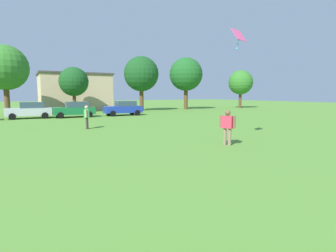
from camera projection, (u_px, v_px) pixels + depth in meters
ground_plane at (40, 122)px, 24.80m from camera, size 160.00×160.00×0.00m
adult_bystander at (227, 124)px, 13.44m from camera, size 0.52×0.76×1.73m
bystander_near_trees at (87, 115)px, 19.81m from camera, size 0.48×0.76×1.69m
kite at (239, 37)px, 14.23m from camera, size 1.07×0.75×1.05m
parked_car_silver_1 at (29, 110)px, 28.27m from camera, size 4.30×2.02×1.68m
parked_car_green_2 at (75, 109)px, 29.79m from camera, size 4.30×2.02×1.68m
parked_car_blue_3 at (124, 108)px, 32.35m from camera, size 4.30×2.02×1.68m
tree_left at (5, 68)px, 32.43m from camera, size 5.28×5.28×8.23m
tree_center_left at (74, 82)px, 37.62m from camera, size 3.95×3.95×6.15m
tree_center_right at (141, 74)px, 41.17m from camera, size 5.18×5.18×8.08m
tree_right at (186, 74)px, 45.10m from camera, size 5.40×5.40×8.41m
tree_far_right at (241, 82)px, 49.44m from camera, size 4.33×4.33×6.74m
house_left at (74, 92)px, 45.27m from camera, size 10.89×9.18×5.77m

